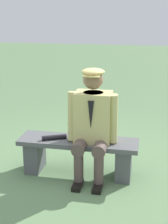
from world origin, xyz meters
name	(u,v)px	position (x,y,z in m)	size (l,w,h in m)	color
ground_plane	(78,173)	(0.00, 0.00, 0.00)	(30.00, 30.00, 0.00)	#5A7B50
bench	(78,152)	(0.00, 0.00, 0.28)	(1.42, 0.40, 0.44)	#525457
seated_man	(92,121)	(-0.18, 0.05, 0.71)	(0.58, 0.60, 1.31)	tan
rolled_magazine	(54,137)	(0.28, 0.05, 0.47)	(0.05, 0.05, 0.29)	black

